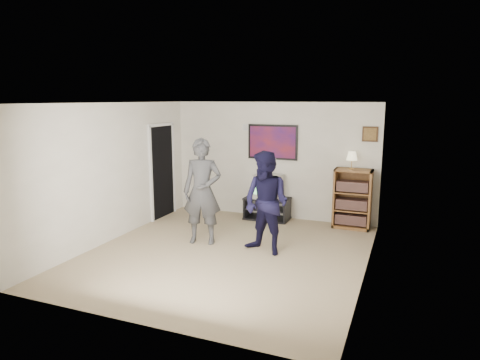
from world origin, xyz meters
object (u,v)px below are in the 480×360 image
Objects in this scene: person_tall at (202,191)px; person_short at (266,203)px; bookshelf at (352,199)px; crt_television at (268,186)px; media_stand at (267,208)px.

person_tall reaches higher than person_short.
crt_television is at bearing -178.38° from bookshelf.
bookshelf is at bearing 1.48° from media_stand.
media_stand is 0.80× the size of bookshelf.
person_tall is 1.09× the size of person_short.
bookshelf is at bearing 3.43° from crt_television.
bookshelf is 2.33m from person_short.
bookshelf is (1.77, 0.05, 0.36)m from media_stand.
bookshelf reaches higher than media_stand.
bookshelf is 0.63× the size of person_tall.
crt_television is 0.49× the size of bookshelf.
crt_television is 0.34× the size of person_short.
person_short is at bearing -119.82° from bookshelf.
media_stand is 1.62× the size of crt_television.
person_tall is (-0.60, -1.88, 0.71)m from media_stand.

